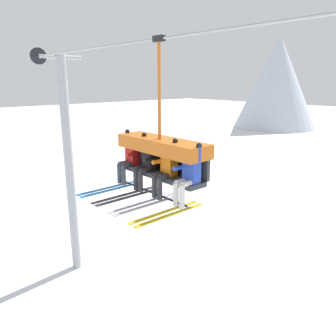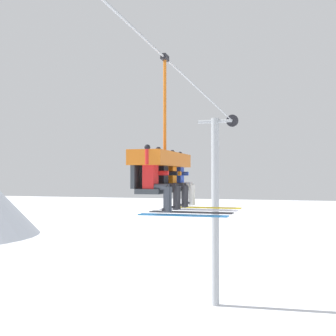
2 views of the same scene
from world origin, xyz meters
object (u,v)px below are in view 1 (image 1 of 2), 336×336
at_px(skier_red, 128,157).
at_px(skier_blue, 187,175).
at_px(skier_black, 145,162).
at_px(chairlift_chair, 162,151).
at_px(skier_orange, 165,168).
at_px(lift_tower_near, 69,163).

bearing_deg(skier_red, skier_blue, 0.00).
bearing_deg(skier_black, skier_red, 180.00).
distance_m(skier_red, skier_black, 0.67).
xyz_separation_m(chairlift_chair, skier_black, (-0.34, -0.21, -0.29)).
distance_m(skier_black, skier_orange, 0.68).
bearing_deg(skier_black, lift_tower_near, 171.46).
bearing_deg(lift_tower_near, skier_orange, -7.70).
bearing_deg(chairlift_chair, lift_tower_near, 173.76).
height_order(chairlift_chair, skier_orange, chairlift_chair).
distance_m(lift_tower_near, skier_orange, 7.02).
bearing_deg(chairlift_chair, skier_blue, -11.95).
bearing_deg(skier_red, lift_tower_near, 170.44).
relative_size(skier_black, skier_orange, 1.00).
height_order(chairlift_chair, skier_red, chairlift_chair).
distance_m(lift_tower_near, skier_red, 5.72).
bearing_deg(skier_orange, skier_blue, 0.00).
bearing_deg(skier_orange, skier_red, 180.00).
relative_size(lift_tower_near, chairlift_chair, 2.70).
relative_size(skier_red, skier_blue, 1.00).
relative_size(skier_orange, skier_blue, 1.00).
xyz_separation_m(skier_orange, skier_blue, (0.67, 0.00, 0.00)).
xyz_separation_m(skier_black, skier_orange, (0.68, 0.00, 0.00)).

